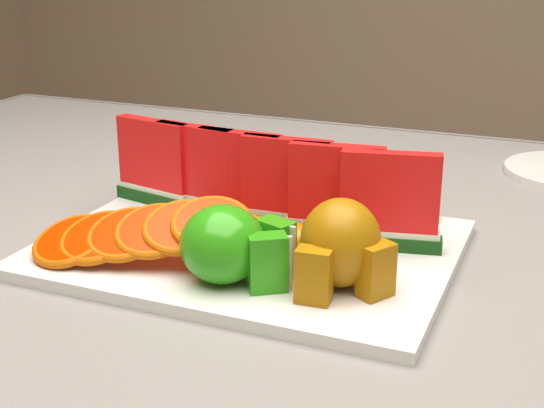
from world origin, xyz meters
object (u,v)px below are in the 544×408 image
at_px(fork, 221,166).
at_px(pear_cluster, 341,246).
at_px(platter, 250,248).
at_px(apple_cluster, 231,246).

bearing_deg(fork, pear_cluster, -49.64).
relative_size(platter, fork, 2.14).
xyz_separation_m(apple_cluster, pear_cluster, (0.09, 0.02, 0.01)).
relative_size(platter, pear_cluster, 4.08).
height_order(platter, fork, platter).
bearing_deg(platter, apple_cluster, -76.73).
relative_size(apple_cluster, pear_cluster, 1.11).
relative_size(platter, apple_cluster, 3.68).
distance_m(platter, pear_cluster, 0.14).
distance_m(apple_cluster, pear_cluster, 0.10).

